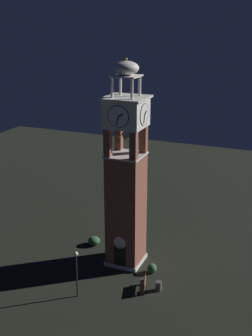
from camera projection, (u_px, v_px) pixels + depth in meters
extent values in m
plane|color=black|center=(126.00, 261.00, 39.27)|extent=(80.00, 80.00, 0.00)
cube|color=brown|center=(126.00, 211.00, 37.66)|extent=(2.80, 2.80, 9.92)
cube|color=silver|center=(126.00, 259.00, 39.21)|extent=(3.00, 3.00, 0.35)
cube|color=black|center=(120.00, 257.00, 37.66)|extent=(1.10, 0.04, 2.20)
cylinder|color=silver|center=(120.00, 243.00, 37.20)|extent=(1.10, 0.04, 1.10)
cube|color=brown|center=(108.00, 143.00, 35.10)|extent=(0.56, 0.56, 2.43)
cube|color=brown|center=(134.00, 146.00, 34.28)|extent=(0.56, 0.56, 2.43)
cube|color=brown|center=(119.00, 137.00, 37.05)|extent=(0.56, 0.56, 2.43)
cube|color=brown|center=(144.00, 139.00, 36.24)|extent=(0.56, 0.56, 2.43)
cube|color=silver|center=(126.00, 155.00, 36.04)|extent=(2.96, 2.96, 0.12)
cone|color=brown|center=(133.00, 138.00, 35.39)|extent=(0.39, 0.39, 0.54)
cone|color=brown|center=(131.00, 136.00, 35.98)|extent=(0.42, 0.42, 0.46)
cone|color=brown|center=(123.00, 135.00, 36.11)|extent=(0.36, 0.36, 0.41)
cone|color=brown|center=(118.00, 138.00, 35.40)|extent=(0.47, 0.47, 0.40)
cone|color=brown|center=(126.00, 139.00, 34.96)|extent=(0.53, 0.53, 0.38)
cube|color=silver|center=(126.00, 113.00, 34.91)|extent=(3.04, 3.04, 2.27)
cylinder|color=white|center=(118.00, 117.00, 33.56)|extent=(1.73, 0.05, 1.73)
torus|color=black|center=(118.00, 117.00, 33.56)|extent=(1.75, 0.06, 1.75)
cube|color=black|center=(120.00, 116.00, 33.41)|extent=(0.42, 0.03, 0.30)
cube|color=black|center=(117.00, 121.00, 33.65)|extent=(0.23, 0.03, 0.69)
cylinder|color=white|center=(133.00, 109.00, 36.25)|extent=(1.73, 0.05, 1.73)
torus|color=black|center=(133.00, 109.00, 36.25)|extent=(1.75, 0.06, 1.75)
cube|color=black|center=(135.00, 108.00, 36.20)|extent=(0.42, 0.03, 0.30)
cube|color=black|center=(132.00, 113.00, 36.45)|extent=(0.23, 0.03, 0.69)
cylinder|color=white|center=(108.00, 111.00, 35.47)|extent=(0.05, 1.73, 1.73)
torus|color=black|center=(108.00, 111.00, 35.47)|extent=(0.06, 1.75, 1.75)
cube|color=black|center=(109.00, 110.00, 35.61)|extent=(0.03, 0.42, 0.30)
cube|color=black|center=(107.00, 116.00, 35.52)|extent=(0.03, 0.23, 0.69)
cylinder|color=white|center=(144.00, 114.00, 34.35)|extent=(0.05, 1.73, 1.73)
torus|color=black|center=(144.00, 114.00, 34.35)|extent=(0.06, 1.75, 1.75)
cube|color=black|center=(146.00, 113.00, 34.45)|extent=(0.03, 0.42, 0.30)
cube|color=black|center=(144.00, 119.00, 34.36)|extent=(0.03, 0.23, 0.69)
cube|color=silver|center=(126.00, 98.00, 34.52)|extent=(3.40, 3.40, 0.16)
cylinder|color=silver|center=(112.00, 88.00, 33.81)|extent=(0.22, 0.22, 1.55)
cylinder|color=silver|center=(132.00, 89.00, 33.21)|extent=(0.22, 0.22, 1.55)
cylinder|color=silver|center=(120.00, 85.00, 35.27)|extent=(0.22, 0.22, 1.55)
cylinder|color=silver|center=(140.00, 86.00, 34.67)|extent=(0.22, 0.22, 1.55)
cube|color=silver|center=(126.00, 76.00, 33.97)|extent=(2.11, 2.11, 0.12)
ellipsoid|color=silver|center=(126.00, 68.00, 33.77)|extent=(2.03, 2.03, 1.10)
sphere|color=#B79338|center=(126.00, 59.00, 33.56)|extent=(0.24, 0.24, 0.24)
cube|color=brown|center=(143.00, 285.00, 34.98)|extent=(0.88, 1.66, 0.06)
cube|color=brown|center=(145.00, 282.00, 34.87)|extent=(0.51, 1.55, 0.44)
cube|color=#2D2D33|center=(142.00, 293.00, 34.38)|extent=(0.40, 0.19, 0.42)
cube|color=#2D2D33|center=(143.00, 282.00, 35.73)|extent=(0.40, 0.19, 0.42)
cylinder|color=black|center=(77.00, 276.00, 33.72)|extent=(0.12, 0.12, 3.58)
sphere|color=#F9EFCC|center=(76.00, 254.00, 33.08)|extent=(0.36, 0.36, 0.36)
cylinder|color=#4C4C51|center=(158.00, 286.00, 34.92)|extent=(0.52, 0.52, 0.80)
ellipsoid|color=#336638|center=(152.00, 268.00, 37.37)|extent=(0.83, 0.83, 0.83)
ellipsoid|color=#336638|center=(127.00, 236.00, 42.89)|extent=(1.06, 1.06, 0.88)
ellipsoid|color=#336638|center=(94.00, 241.00, 42.01)|extent=(1.16, 1.16, 0.80)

